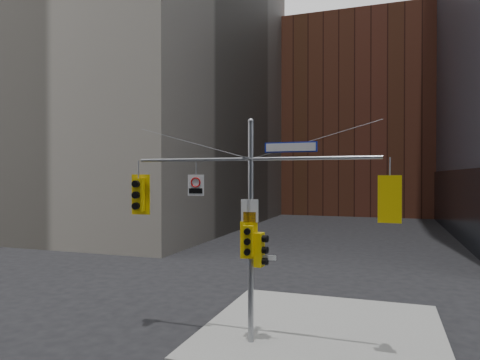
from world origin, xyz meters
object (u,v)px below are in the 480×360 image
Objects in this scene: traffic_light_west_arm at (139,195)px; traffic_light_east_arm at (390,199)px; traffic_light_pole_front at (248,241)px; signal_assembly at (251,209)px; regulatory_sign_arm at (196,185)px; traffic_light_pole_side at (261,250)px; street_sign_blade at (291,147)px.

traffic_light_west_arm reaches higher than traffic_light_east_arm.
traffic_light_west_arm reaches higher than traffic_light_pole_front.
traffic_light_west_arm is at bearing 179.81° from signal_assembly.
traffic_light_pole_side is at bearing -4.19° from regulatory_sign_arm.
signal_assembly reaches higher than regulatory_sign_arm.
signal_assembly is at bearing 1.99° from traffic_light_east_arm.
traffic_light_pole_front is at bearing -167.61° from street_sign_blade.
traffic_light_pole_front is 2.60m from regulatory_sign_arm.
traffic_light_east_arm is at bearing 0.01° from signal_assembly.
signal_assembly is 5.90× the size of traffic_light_east_arm.
traffic_light_west_arm is 5.64m from street_sign_blade.
street_sign_blade is at bearing -7.86° from traffic_light_west_arm.
traffic_light_pole_front is at bearing 5.64° from traffic_light_east_arm.
traffic_light_pole_front is at bearing 136.84° from traffic_light_pole_side.
regulatory_sign_arm is at bearing 97.90° from traffic_light_pole_side.
signal_assembly is 6.78× the size of traffic_light_pole_front.
traffic_light_pole_front is at bearing -11.64° from traffic_light_west_arm.
street_sign_blade reaches higher than traffic_light_west_arm.
traffic_light_west_arm is 2.25m from regulatory_sign_arm.
traffic_light_pole_side is at bearing 30.29° from traffic_light_pole_front.
traffic_light_pole_front is (-0.33, -0.27, 0.31)m from traffic_light_pole_side.
regulatory_sign_arm reaches higher than traffic_light_pole_side.
regulatory_sign_arm is (-3.20, -0.02, -1.18)m from street_sign_blade.
traffic_light_west_arm is at bearing 174.38° from regulatory_sign_arm.
street_sign_blade is 2.35× the size of regulatory_sign_arm.
street_sign_blade is at bearing 2.62° from traffic_light_pole_front.
signal_assembly is at bearing -7.94° from traffic_light_west_arm.
traffic_light_east_arm is at bearing 0.52° from street_sign_blade.
traffic_light_east_arm is 1.26× the size of traffic_light_pole_side.
regulatory_sign_arm is (-1.91, -0.02, 0.76)m from signal_assembly.
street_sign_blade is (-2.90, 0.00, 1.55)m from traffic_light_east_arm.
traffic_light_pole_side is (4.46, -0.01, -1.68)m from traffic_light_west_arm.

